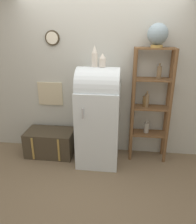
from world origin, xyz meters
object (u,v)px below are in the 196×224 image
Objects in this scene: refrigerator at (98,115)px; globe at (158,34)px; vase_left at (95,57)px; suitcase_trunk at (50,142)px; vase_center at (103,61)px.

globe is at bearing 10.19° from refrigerator.
vase_left is at bearing 164.60° from refrigerator.
vase_left is (0.78, -0.05, 1.45)m from suitcase_trunk.
vase_left reaches higher than suitcase_trunk.
suitcase_trunk is at bearing 176.18° from vase_left.
refrigerator is 0.88m from vase_left.
globe is (0.80, 0.14, 1.17)m from refrigerator.
suitcase_trunk is 1.67m from vase_center.
vase_left reaches higher than vase_center.
globe is at bearing 10.62° from vase_center.
suitcase_trunk is 2.40m from globe.
vase_center is at bearing -5.59° from vase_left.
globe is 0.92m from vase_left.
suitcase_trunk is at bearing 175.96° from vase_center.
refrigerator is 1.43m from globe.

